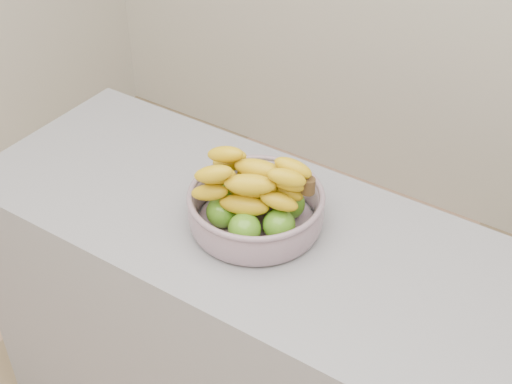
{
  "coord_description": "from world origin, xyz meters",
  "views": [
    {
      "loc": [
        0.5,
        -0.55,
        2.03
      ],
      "look_at": [
        -0.23,
        0.56,
        1.0
      ],
      "focal_mm": 50.0,
      "sensor_mm": 36.0,
      "label": 1
    }
  ],
  "objects": [
    {
      "name": "counter",
      "position": [
        0.0,
        0.56,
        0.45
      ],
      "size": [
        2.0,
        0.6,
        0.9
      ],
      "primitive_type": "cube",
      "color": "gray",
      "rests_on": "ground"
    },
    {
      "name": "room_shell",
      "position": [
        0.0,
        0.0,
        1.71
      ],
      "size": [
        4.05,
        4.05,
        2.73
      ],
      "color": "beige",
      "rests_on": "ground"
    },
    {
      "name": "fruit_bowl",
      "position": [
        -0.23,
        0.56,
        0.96
      ],
      "size": [
        0.33,
        0.33,
        0.19
      ],
      "rotation": [
        0.0,
        0.0,
        0.25
      ],
      "color": "#9EAFBE",
      "rests_on": "counter"
    }
  ]
}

